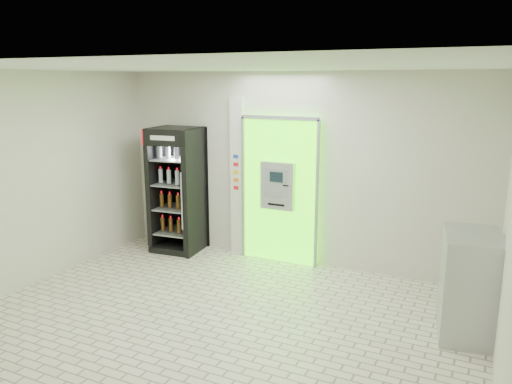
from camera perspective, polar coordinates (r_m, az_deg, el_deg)
The scene contains 6 objects.
ground at distance 6.17m, azimuth -4.74°, elevation -15.07°, with size 6.00×6.00×0.00m, color beige.
room_shell at distance 5.55m, azimuth -5.09°, elevation 1.99°, with size 6.00×6.00×6.00m.
atm_assembly at distance 7.89m, azimuth 2.77°, elevation 0.28°, with size 1.30×0.24×2.33m.
pillar at distance 8.22m, azimuth -2.12°, elevation 1.72°, with size 0.22×0.11×2.60m.
beverage_cooler at distance 8.54m, azimuth -8.92°, elevation -0.02°, with size 0.85×0.79×2.10m.
steel_cabinet at distance 6.23m, azimuth 23.20°, elevation -9.74°, with size 0.73×0.98×1.20m.
Camera 1 is at (2.81, -4.67, 2.88)m, focal length 35.00 mm.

